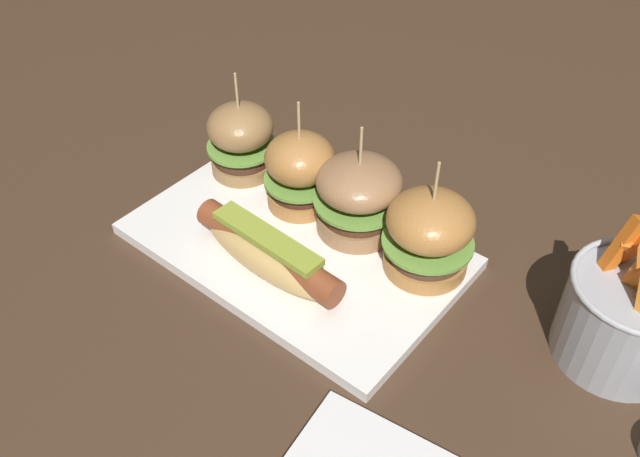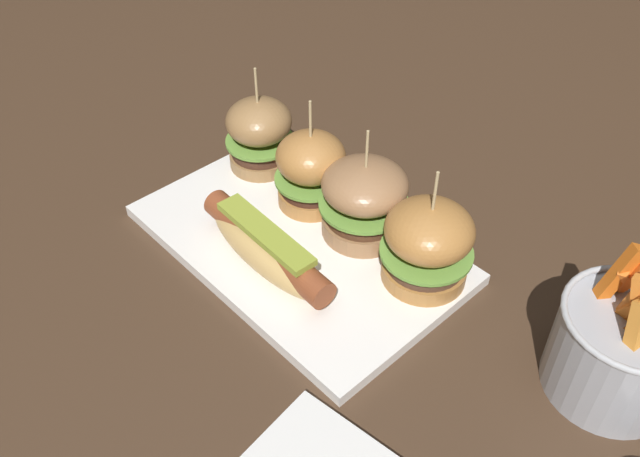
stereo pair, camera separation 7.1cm
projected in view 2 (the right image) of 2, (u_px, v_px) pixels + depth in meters
ground_plane at (298, 248)px, 0.77m from camera, size 3.00×3.00×0.00m
platter_main at (298, 243)px, 0.76m from camera, size 0.37×0.23×0.01m
hot_dog at (266, 248)px, 0.72m from camera, size 0.19×0.06×0.05m
slider_far_left at (260, 133)px, 0.83m from camera, size 0.09×0.09×0.14m
slider_center_left at (311, 169)px, 0.78m from camera, size 0.09×0.09×0.14m
slider_center_right at (364, 199)px, 0.74m from camera, size 0.10×0.10×0.14m
slider_far_right at (428, 243)px, 0.69m from camera, size 0.10×0.10×0.14m
fries_bucket at (620, 348)px, 0.60m from camera, size 0.12×0.12×0.15m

